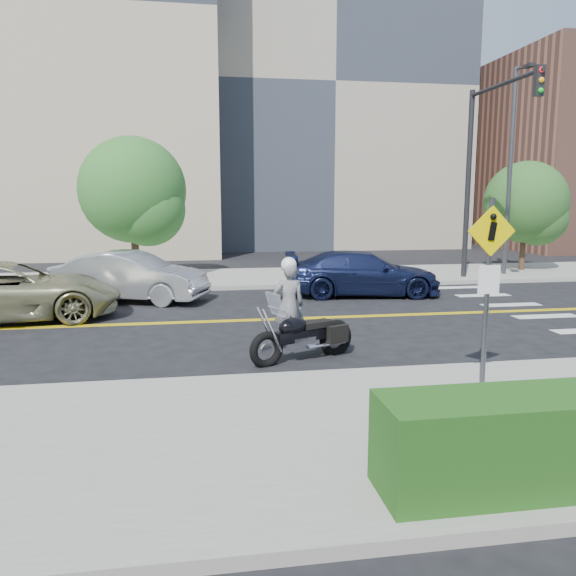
# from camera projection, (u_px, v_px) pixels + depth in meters

# --- Properties ---
(ground_plane) EXTENTS (120.00, 120.00, 0.00)m
(ground_plane) POSITION_uv_depth(u_px,v_px,m) (209.00, 322.00, 14.51)
(ground_plane) COLOR black
(ground_plane) RESTS_ON ground
(sidewalk_near) EXTENTS (60.00, 5.00, 0.15)m
(sidewalk_near) POSITION_uv_depth(u_px,v_px,m) (223.00, 441.00, 7.18)
(sidewalk_near) COLOR #9E9B91
(sidewalk_near) RESTS_ON ground_plane
(sidewalk_far) EXTENTS (60.00, 5.00, 0.15)m
(sidewalk_far) POSITION_uv_depth(u_px,v_px,m) (205.00, 279.00, 21.81)
(sidewalk_far) COLOR #9E9B91
(sidewalk_far) RESTS_ON ground_plane
(building_left) EXTENTS (22.00, 14.00, 25.00)m
(building_left) POSITION_uv_depth(u_px,v_px,m) (21.00, 35.00, 32.41)
(building_left) COLOR tan
(building_left) RESTS_ON ground_plane
(building_mid) EXTENTS (18.00, 14.00, 20.00)m
(building_mid) POSITION_uv_depth(u_px,v_px,m) (312.00, 101.00, 39.56)
(building_mid) COLOR #A39984
(building_mid) RESTS_ON ground_plane
(lamp_post) EXTENTS (0.16, 0.16, 8.00)m
(lamp_post) POSITION_uv_depth(u_px,v_px,m) (510.00, 173.00, 22.10)
(lamp_post) COLOR #4C4C51
(lamp_post) RESTS_ON sidewalk_far
(traffic_light) EXTENTS (0.28, 4.50, 7.00)m
(traffic_light) POSITION_uv_depth(u_px,v_px,m) (481.00, 156.00, 20.31)
(traffic_light) COLOR black
(traffic_light) RESTS_ON sidewalk_far
(pedestrian_sign) EXTENTS (0.78, 0.08, 3.00)m
(pedestrian_sign) POSITION_uv_depth(u_px,v_px,m) (488.00, 275.00, 8.71)
(pedestrian_sign) COLOR #4C4C51
(pedestrian_sign) RESTS_ON sidewalk_near
(motorcyclist) EXTENTS (0.68, 0.47, 1.94)m
(motorcyclist) POSITION_uv_depth(u_px,v_px,m) (289.00, 303.00, 11.87)
(motorcyclist) COLOR #BDBCC2
(motorcyclist) RESTS_ON ground
(motorcycle) EXTENTS (2.38, 1.56, 1.40)m
(motorcycle) POSITION_uv_depth(u_px,v_px,m) (303.00, 325.00, 10.99)
(motorcycle) COLOR black
(motorcycle) RESTS_ON ground
(suv) EXTENTS (5.90, 3.45, 1.54)m
(suv) POSITION_uv_depth(u_px,v_px,m) (9.00, 291.00, 14.54)
(suv) COLOR tan
(suv) RESTS_ON ground
(parked_car_silver) EXTENTS (4.96, 3.15, 1.54)m
(parked_car_silver) POSITION_uv_depth(u_px,v_px,m) (130.00, 277.00, 17.29)
(parked_car_silver) COLOR #A7A9AE
(parked_car_silver) RESTS_ON ground
(parked_car_blue) EXTENTS (5.24, 2.62, 1.46)m
(parked_car_blue) POSITION_uv_depth(u_px,v_px,m) (362.00, 273.00, 18.38)
(parked_car_blue) COLOR #161E44
(parked_car_blue) RESTS_ON ground
(tree_far_a) EXTENTS (4.02, 4.02, 5.49)m
(tree_far_a) POSITION_uv_depth(u_px,v_px,m) (133.00, 190.00, 21.28)
(tree_far_a) COLOR #382619
(tree_far_a) RESTS_ON ground
(tree_far_b) EXTENTS (3.41, 3.41, 4.72)m
(tree_far_b) POSITION_uv_depth(u_px,v_px,m) (526.00, 202.00, 23.57)
(tree_far_b) COLOR #382619
(tree_far_b) RESTS_ON ground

